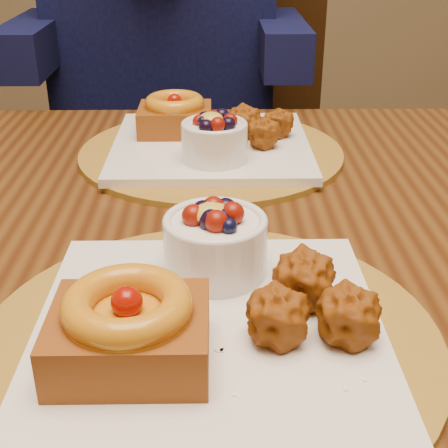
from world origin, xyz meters
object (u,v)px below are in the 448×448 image
at_px(dining_table, 211,280).
at_px(place_setting_near, 205,311).
at_px(chair_far, 243,164).
at_px(place_setting_far, 209,140).

relative_size(dining_table, place_setting_near, 4.21).
height_order(place_setting_near, chair_far, chair_far).
bearing_deg(place_setting_near, dining_table, 89.15).
xyz_separation_m(place_setting_near, chair_far, (0.08, 1.00, -0.26)).
height_order(dining_table, place_setting_near, place_setting_near).
bearing_deg(place_setting_near, place_setting_far, 89.92).
distance_m(dining_table, chair_far, 0.80).
bearing_deg(dining_table, place_setting_far, 90.69).
bearing_deg(place_setting_near, chair_far, 85.59).
xyz_separation_m(place_setting_far, chair_far, (0.08, 0.57, -0.26)).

